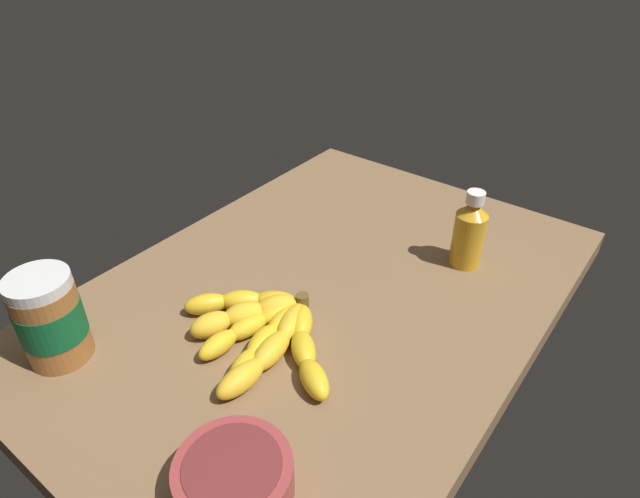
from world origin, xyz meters
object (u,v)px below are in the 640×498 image
at_px(banana_bunch, 263,330).
at_px(small_bowl, 234,478).
at_px(peanut_butter_jar, 50,319).
at_px(honey_bottle, 469,232).

bearing_deg(banana_bunch, small_bowl, -144.82).
relative_size(peanut_butter_jar, small_bowl, 1.05).
height_order(banana_bunch, small_bowl, small_bowl).
bearing_deg(small_bowl, honey_bottle, -1.42).
height_order(peanut_butter_jar, honey_bottle, honey_bottle).
relative_size(peanut_butter_jar, honey_bottle, 0.97).
distance_m(banana_bunch, honey_bottle, 0.40).
relative_size(honey_bottle, small_bowl, 1.08).
bearing_deg(peanut_butter_jar, small_bowl, -90.05).
bearing_deg(honey_bottle, small_bowl, 178.58).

